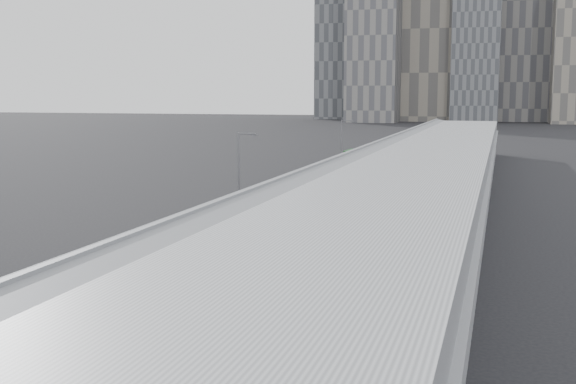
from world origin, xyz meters
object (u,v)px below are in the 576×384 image
at_px(bus_1, 184,271).
at_px(bus_8, 402,151).
at_px(bus_5, 356,176).
at_px(street_lamp_near, 241,168).
at_px(bus_2, 249,234).
at_px(bus_3, 310,204).
at_px(suv, 382,151).
at_px(bus_6, 376,164).
at_px(bus_9, 413,145).
at_px(shipping_container, 355,157).
at_px(street_lamp_far, 343,141).
at_px(bus_0, 40,356).
at_px(bus_7, 393,157).
at_px(bus_4, 336,186).

xyz_separation_m(bus_1, bus_8, (0.07, 97.17, 0.01)).
xyz_separation_m(bus_5, street_lamp_near, (-6.68, -25.43, 3.37)).
distance_m(bus_2, street_lamp_near, 17.18).
xyz_separation_m(bus_3, bus_8, (-0.11, 68.28, 0.19)).
height_order(bus_2, street_lamp_near, street_lamp_near).
height_order(bus_1, bus_2, bus_1).
distance_m(bus_5, suv, 54.73).
bearing_deg(bus_6, bus_3, -83.53).
height_order(bus_1, bus_9, bus_9).
height_order(bus_1, bus_3, bus_1).
distance_m(bus_3, bus_6, 42.26).
bearing_deg(bus_8, shipping_container, -114.48).
relative_size(bus_6, bus_9, 0.96).
bearing_deg(street_lamp_near, bus_5, 75.27).
bearing_deg(shipping_container, street_lamp_near, -87.72).
relative_size(street_lamp_far, suv, 1.52).
bearing_deg(bus_9, street_lamp_far, -98.97).
xyz_separation_m(bus_2, street_lamp_near, (-6.42, 15.57, 3.42)).
bearing_deg(bus_6, suv, 103.30).
distance_m(bus_5, street_lamp_near, 26.51).
bearing_deg(bus_0, bus_2, 90.47).
relative_size(bus_2, street_lamp_far, 1.52).
relative_size(bus_5, bus_7, 0.92).
distance_m(bus_1, bus_3, 28.90).
height_order(bus_9, street_lamp_near, street_lamp_near).
bearing_deg(bus_5, bus_0, -92.02).
distance_m(bus_9, street_lamp_near, 84.71).
xyz_separation_m(bus_0, bus_3, (0.07, 43.20, -0.03)).
xyz_separation_m(bus_2, bus_5, (0.27, 40.99, 0.05)).
xyz_separation_m(bus_8, suv, (-5.54, 11.19, -0.97)).
relative_size(bus_4, shipping_container, 2.19).
bearing_deg(bus_7, bus_1, -88.62).
xyz_separation_m(bus_4, street_lamp_near, (-6.48, -14.46, 3.34)).
distance_m(bus_0, bus_6, 85.46).
height_order(bus_6, bus_8, bus_8).
distance_m(bus_7, suv, 25.92).
distance_m(bus_4, bus_5, 10.97).
relative_size(bus_4, suv, 2.43).
relative_size(bus_3, bus_4, 0.96).
bearing_deg(suv, bus_8, -84.56).
height_order(bus_2, shipping_container, bus_2).
distance_m(bus_7, shipping_container, 7.12).
bearing_deg(bus_5, bus_6, 88.57).
bearing_deg(suv, street_lamp_near, -111.90).
distance_m(bus_9, suv, 7.29).
xyz_separation_m(bus_6, street_lamp_far, (-6.37, 4.94, 3.11)).
relative_size(bus_5, suv, 2.37).
relative_size(bus_1, bus_8, 0.99).
bearing_deg(bus_0, bus_3, 89.17).
height_order(bus_5, suv, bus_5).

